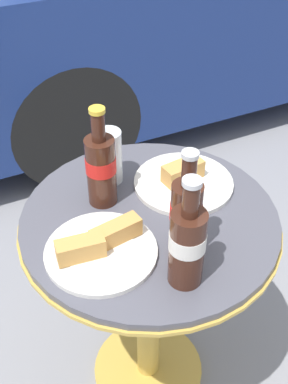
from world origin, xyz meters
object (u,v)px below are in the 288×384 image
drinking_glass (109,159)px  lunch_plate_far (183,180)px  cola_bottle_right (187,244)px  bistro_table (149,264)px  cola_bottle_center (186,214)px  lunch_plate_near (100,248)px  cola_bottle_left (101,167)px

drinking_glass → lunch_plate_far: size_ratio=0.57×
cola_bottle_right → drinking_glass: bearing=91.7°
cola_bottle_right → lunch_plate_far: size_ratio=1.02×
bistro_table → cola_bottle_center: 0.30m
drinking_glass → lunch_plate_near: size_ratio=0.59×
cola_bottle_left → cola_bottle_right: 0.31m
drinking_glass → lunch_plate_near: drinking_glass is taller
bistro_table → drinking_glass: 0.29m
bistro_table → cola_bottle_center: cola_bottle_center is taller
cola_bottle_right → cola_bottle_center: (0.04, 0.08, -0.00)m
cola_bottle_right → lunch_plate_far: bearing=61.4°
cola_bottle_center → lunch_plate_far: cola_bottle_center is taller
lunch_plate_near → cola_bottle_right: bearing=-47.1°
drinking_glass → cola_bottle_left: bearing=-124.8°
cola_bottle_center → lunch_plate_near: size_ratio=1.04×
cola_bottle_left → cola_bottle_center: bearing=-66.7°
drinking_glass → lunch_plate_far: 0.20m
cola_bottle_center → drinking_glass: (-0.05, 0.30, -0.04)m
bistro_table → lunch_plate_far: bearing=28.2°
cola_bottle_right → cola_bottle_center: bearing=62.4°
cola_bottle_center → lunch_plate_near: 0.20m
lunch_plate_far → cola_bottle_right: bearing=-118.6°
cola_bottle_left → lunch_plate_near: 0.20m
bistro_table → cola_bottle_right: bearing=-95.4°
lunch_plate_far → cola_bottle_center: bearing=-119.0°
drinking_glass → bistro_table: bearing=-79.8°
bistro_table → lunch_plate_near: (-0.15, -0.06, 0.19)m
cola_bottle_center → lunch_plate_far: size_ratio=1.01×
cola_bottle_left → lunch_plate_near: cola_bottle_left is taller
cola_bottle_right → lunch_plate_near: (-0.13, 0.14, -0.09)m
lunch_plate_near → lunch_plate_far: (0.28, 0.13, -0.00)m
cola_bottle_right → lunch_plate_near: size_ratio=1.05×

